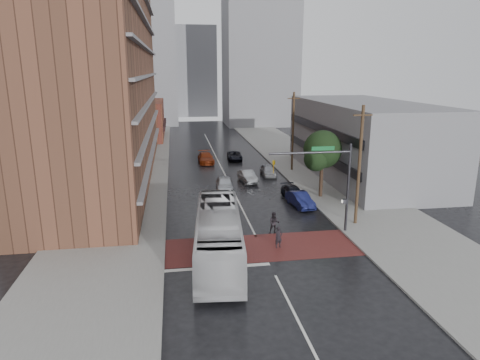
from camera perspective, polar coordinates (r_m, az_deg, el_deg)
name	(u,v)px	position (r m, az deg, el deg)	size (l,w,h in m)	color
ground	(263,250)	(31.45, 3.04, -9.33)	(160.00, 160.00, 0.00)	black
crosswalk	(261,247)	(31.89, 2.86, -8.95)	(14.00, 5.00, 0.02)	maroon
sidewalk_west	(132,174)	(54.89, -14.27, 0.79)	(9.00, 90.00, 0.15)	gray
sidewalk_east	(309,168)	(57.35, 9.24, 1.64)	(9.00, 90.00, 0.15)	gray
apartment_block	(100,57)	(52.75, -18.14, 15.26)	(10.00, 44.00, 28.00)	brown
storefront_west	(142,120)	(82.86, -12.98, 7.82)	(8.00, 16.00, 7.00)	brown
building_east	(364,140)	(53.76, 16.17, 5.19)	(11.00, 26.00, 9.00)	slate
distant_tower_west	(137,55)	(106.47, -13.60, 15.95)	(18.00, 16.00, 32.00)	slate
distant_tower_east	(260,45)	(102.24, 2.66, 17.52)	(16.00, 14.00, 36.00)	slate
distant_tower_center	(194,72)	(123.27, -6.16, 14.16)	(12.00, 10.00, 24.00)	slate
street_tree	(323,152)	(43.44, 10.95, 3.70)	(4.20, 4.10, 6.90)	#332319
signal_mast	(331,176)	(33.80, 12.04, 0.56)	(6.50, 0.30, 7.20)	#2D2D33
utility_pole_near	(359,165)	(36.17, 15.62, 1.91)	(1.60, 0.26, 10.00)	#473321
utility_pole_far	(293,131)	(54.71, 7.07, 6.49)	(1.60, 0.26, 10.00)	#473321
transit_bus	(218,235)	(29.38, -2.90, -7.37)	(2.96, 12.66, 3.53)	silver
pedestrian_a	(279,237)	(31.68, 5.17, -7.59)	(0.59, 0.39, 1.62)	black
pedestrian_b	(274,223)	(34.14, 4.58, -5.74)	(0.88, 0.69, 1.81)	black
car_travel_a	(225,184)	(45.76, -2.07, -0.56)	(1.86, 4.63, 1.58)	#B2B6BA
car_travel_b	(248,177)	(49.46, 1.03, 0.47)	(1.43, 4.10, 1.35)	#95999C
car_travel_c	(206,158)	(59.95, -4.58, 2.98)	(2.03, 4.98, 1.45)	maroon
suv_travel	(235,156)	(61.72, -0.72, 3.25)	(2.03, 4.41, 1.23)	black
car_parked_near	(300,200)	(41.11, 8.03, -2.60)	(1.47, 4.22, 1.39)	#161B4E
car_parked_mid	(293,193)	(43.66, 7.13, -1.68)	(1.67, 4.10, 1.19)	black
car_parked_far	(268,170)	(52.62, 3.77, 1.31)	(1.61, 4.00, 1.36)	#94969B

